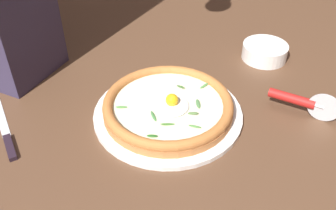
# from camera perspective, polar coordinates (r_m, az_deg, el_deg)

# --- Properties ---
(ground_plane) EXTENTS (2.40, 2.40, 0.03)m
(ground_plane) POSITION_cam_1_polar(r_m,az_deg,el_deg) (0.93, -0.68, -0.97)
(ground_plane) COLOR brown
(ground_plane) RESTS_ON ground
(pizza_plate) EXTENTS (0.35, 0.35, 0.01)m
(pizza_plate) POSITION_cam_1_polar(r_m,az_deg,el_deg) (0.89, -0.00, -1.30)
(pizza_plate) COLOR white
(pizza_plate) RESTS_ON ground
(pizza) EXTENTS (0.30, 0.30, 0.05)m
(pizza) POSITION_cam_1_polar(r_m,az_deg,el_deg) (0.88, 0.01, -0.11)
(pizza) COLOR #BD743E
(pizza) RESTS_ON pizza_plate
(side_bowl) EXTENTS (0.13, 0.13, 0.04)m
(side_bowl) POSITION_cam_1_polar(r_m,az_deg,el_deg) (1.13, 14.28, 7.76)
(side_bowl) COLOR white
(side_bowl) RESTS_ON ground
(pizza_cutter) EXTENTS (0.05, 0.16, 0.07)m
(pizza_cutter) POSITION_cam_1_polar(r_m,az_deg,el_deg) (0.93, 19.06, 0.63)
(pizza_cutter) COLOR silver
(pizza_cutter) RESTS_ON ground
(table_knife) EXTENTS (0.18, 0.17, 0.01)m
(table_knife) POSITION_cam_1_polar(r_m,az_deg,el_deg) (0.91, -23.02, -4.26)
(table_knife) COLOR silver
(table_knife) RESTS_ON ground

